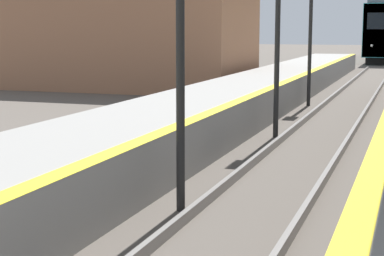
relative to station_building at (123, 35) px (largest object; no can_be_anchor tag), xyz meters
name	(u,v)px	position (x,y,z in m)	size (l,w,h in m)	color
station_building	(123,35)	(0.00, 0.00, 0.00)	(11.17, 6.29, 4.45)	#9E6B4C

